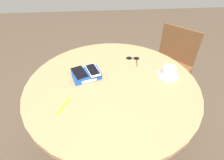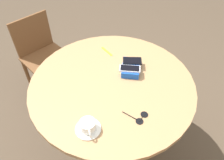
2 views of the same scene
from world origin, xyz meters
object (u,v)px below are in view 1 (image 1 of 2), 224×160
Objects in this scene: chair_near_window at (169,66)px; phone_black at (79,72)px; phone_white at (93,70)px; round_table at (112,96)px; coffee_cup at (169,71)px; sunglasses at (133,59)px; phone_box at (87,75)px; lanyard_strap at (64,106)px; saucer at (168,75)px.

phone_black is at bearing -146.96° from chair_near_window.
phone_black is 0.09m from phone_white.
phone_white is at bearing -145.00° from chair_near_window.
chair_near_window is (0.85, 0.55, -0.38)m from phone_black.
coffee_cup is at bearing 5.93° from round_table.
phone_box is at bearing -149.83° from sunglasses.
lanyard_strap is at bearing -115.89° from phone_box.
phone_white is at bearing 147.94° from round_table.
phone_black reaches higher than round_table.
round_table is at bearing -174.32° from saucer.
sunglasses is (0.18, 0.27, 0.12)m from round_table.
phone_black is at bearing -151.76° from sunglasses.
phone_box is at bearing 157.66° from round_table.
phone_box is 0.54m from saucer.
phone_white is 0.50m from saucer.
phone_black is at bearing -168.98° from phone_white.
lanyard_strap is at bearing -139.60° from chair_near_window.
phone_box is at bearing -168.22° from phone_white.
coffee_cup is (0.54, -0.03, 0.02)m from phone_box.
phone_black is 1.19× the size of lanyard_strap.
saucer is 0.03m from coffee_cup.
phone_white is (0.08, 0.02, 0.00)m from phone_black.
round_table is at bearing -22.34° from phone_box.
lanyard_strap is 0.64m from sunglasses.
phone_black is 0.44m from sunglasses.
phone_box reaches higher than round_table.
phone_white reaches higher than round_table.
phone_black is at bearing 164.02° from round_table.
phone_white reaches higher than chair_near_window.
coffee_cup reaches higher than saucer.
chair_near_window is at bearing 34.03° from phone_box.
chair_near_window is (0.46, 0.35, -0.33)m from sunglasses.
lanyard_strap is (-0.28, -0.18, 0.12)m from round_table.
round_table is 7.11× the size of phone_white.
phone_white is at bearing 175.73° from saucer.
phone_box reaches higher than lanyard_strap.
phone_black is at bearing 72.26° from lanyard_strap.
coffee_cup is at bearing 42.16° from saucer.
lanyard_strap is 1.26m from chair_near_window.
sunglasses reaches higher than lanyard_strap.
chair_near_window is (0.81, 0.55, -0.35)m from phone_box.
lanyard_strap is (-0.65, -0.21, -0.00)m from saucer.
phone_white is at bearing 57.66° from lanyard_strap.
coffee_cup reaches higher than phone_box.
phone_box is at bearing -145.97° from chair_near_window.
chair_near_window is (0.93, 0.79, -0.33)m from lanyard_strap.
sunglasses is at bearing 43.77° from lanyard_strap.
lanyard_strap is at bearing -122.34° from phone_white.
round_table is 7.59× the size of sunglasses.
phone_white is 1.22× the size of lanyard_strap.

